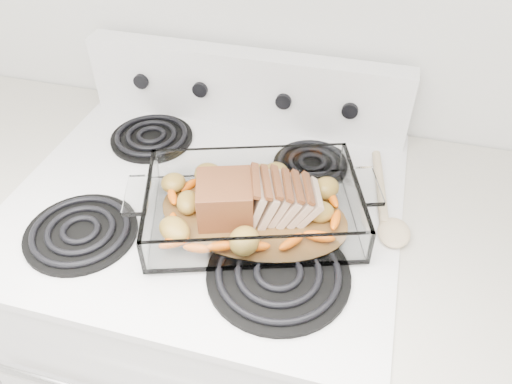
% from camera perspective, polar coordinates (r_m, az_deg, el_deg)
% --- Properties ---
extents(electric_range, '(0.78, 0.70, 1.12)m').
position_cam_1_polar(electric_range, '(1.37, -4.45, -14.91)').
color(electric_range, white).
rests_on(electric_range, ground).
extents(counter_left, '(0.58, 0.68, 0.93)m').
position_cam_1_polar(counter_left, '(1.65, -27.08, -8.64)').
color(counter_left, white).
rests_on(counter_left, ground).
extents(baking_dish, '(0.39, 0.26, 0.08)m').
position_cam_1_polar(baking_dish, '(0.95, -0.32, -2.04)').
color(baking_dish, white).
rests_on(baking_dish, electric_range).
extents(pork_roast, '(0.23, 0.10, 0.08)m').
position_cam_1_polar(pork_roast, '(0.93, -1.14, -0.70)').
color(pork_roast, brown).
rests_on(pork_roast, baking_dish).
extents(roast_vegetables, '(0.34, 0.18, 0.04)m').
position_cam_1_polar(roast_vegetables, '(0.97, 0.01, -0.36)').
color(roast_vegetables, '#FF5F03').
rests_on(roast_vegetables, baking_dish).
extents(wooden_spoon, '(0.09, 0.28, 0.02)m').
position_cam_1_polar(wooden_spoon, '(1.00, 14.81, -2.15)').
color(wooden_spoon, '#D9B68D').
rests_on(wooden_spoon, electric_range).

